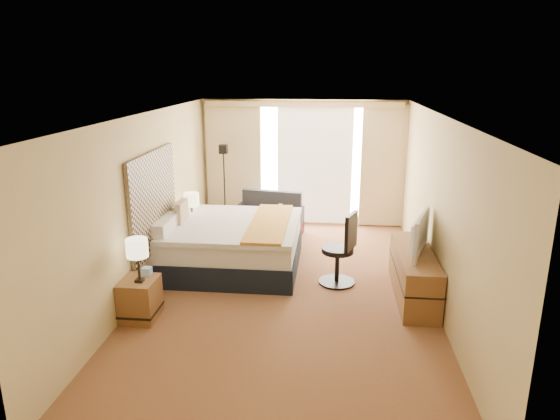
# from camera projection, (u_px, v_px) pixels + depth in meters

# --- Properties ---
(floor) EXTENTS (4.20, 7.00, 0.02)m
(floor) POSITION_uv_depth(u_px,v_px,m) (288.00, 290.00, 7.49)
(floor) COLOR maroon
(floor) RESTS_ON ground
(ceiling) EXTENTS (4.20, 7.00, 0.02)m
(ceiling) POSITION_uv_depth(u_px,v_px,m) (288.00, 115.00, 6.77)
(ceiling) COLOR silver
(ceiling) RESTS_ON wall_back
(wall_back) EXTENTS (4.20, 0.02, 2.60)m
(wall_back) POSITION_uv_depth(u_px,v_px,m) (303.00, 163.00, 10.47)
(wall_back) COLOR tan
(wall_back) RESTS_ON ground
(wall_front) EXTENTS (4.20, 0.02, 2.60)m
(wall_front) POSITION_uv_depth(u_px,v_px,m) (247.00, 331.00, 3.78)
(wall_front) COLOR tan
(wall_front) RESTS_ON ground
(wall_left) EXTENTS (0.02, 7.00, 2.60)m
(wall_left) POSITION_uv_depth(u_px,v_px,m) (146.00, 203.00, 7.34)
(wall_left) COLOR tan
(wall_left) RESTS_ON ground
(wall_right) EXTENTS (0.02, 7.00, 2.60)m
(wall_right) POSITION_uv_depth(u_px,v_px,m) (439.00, 211.00, 6.92)
(wall_right) COLOR tan
(wall_right) RESTS_ON ground
(headboard) EXTENTS (0.06, 1.85, 1.50)m
(headboard) POSITION_uv_depth(u_px,v_px,m) (154.00, 201.00, 7.53)
(headboard) COLOR black
(headboard) RESTS_ON wall_left
(nightstand_left) EXTENTS (0.45, 0.52, 0.55)m
(nightstand_left) POSITION_uv_depth(u_px,v_px,m) (140.00, 299.00, 6.59)
(nightstand_left) COLOR brown
(nightstand_left) RESTS_ON floor
(nightstand_right) EXTENTS (0.45, 0.52, 0.55)m
(nightstand_right) POSITION_uv_depth(u_px,v_px,m) (192.00, 237.00, 8.98)
(nightstand_right) COLOR brown
(nightstand_right) RESTS_ON floor
(media_dresser) EXTENTS (0.50, 1.80, 0.70)m
(media_dresser) POSITION_uv_depth(u_px,v_px,m) (414.00, 274.00, 7.20)
(media_dresser) COLOR brown
(media_dresser) RESTS_ON floor
(window) EXTENTS (2.30, 0.02, 2.30)m
(window) POSITION_uv_depth(u_px,v_px,m) (315.00, 162.00, 10.41)
(window) COLOR white
(window) RESTS_ON wall_back
(curtains) EXTENTS (4.12, 0.19, 2.56)m
(curtains) POSITION_uv_depth(u_px,v_px,m) (302.00, 158.00, 10.34)
(curtains) COLOR #CAB08E
(curtains) RESTS_ON floor
(bed) EXTENTS (2.28, 2.09, 1.11)m
(bed) POSITION_uv_depth(u_px,v_px,m) (229.00, 243.00, 8.29)
(bed) COLOR black
(bed) RESTS_ON floor
(loveseat) EXTENTS (1.43, 0.93, 0.83)m
(loveseat) POSITION_uv_depth(u_px,v_px,m) (269.00, 221.00, 9.97)
(loveseat) COLOR #521B17
(loveseat) RESTS_ON floor
(floor_lamp) EXTENTS (0.22, 0.22, 1.72)m
(floor_lamp) POSITION_uv_depth(u_px,v_px,m) (224.00, 169.00, 10.21)
(floor_lamp) COLOR black
(floor_lamp) RESTS_ON floor
(desk_chair) EXTENTS (0.57, 0.57, 1.15)m
(desk_chair) POSITION_uv_depth(u_px,v_px,m) (341.00, 253.00, 7.58)
(desk_chair) COLOR black
(desk_chair) RESTS_ON floor
(lamp_left) EXTENTS (0.28, 0.28, 0.59)m
(lamp_left) POSITION_uv_depth(u_px,v_px,m) (137.00, 249.00, 6.33)
(lamp_left) COLOR black
(lamp_left) RESTS_ON nightstand_left
(lamp_right) EXTENTS (0.27, 0.27, 0.57)m
(lamp_right) POSITION_uv_depth(u_px,v_px,m) (191.00, 200.00, 8.73)
(lamp_right) COLOR black
(lamp_right) RESTS_ON nightstand_right
(tissue_box) EXTENTS (0.12, 0.12, 0.11)m
(tissue_box) POSITION_uv_depth(u_px,v_px,m) (147.00, 271.00, 6.66)
(tissue_box) COLOR #8CABD8
(tissue_box) RESTS_ON nightstand_left
(telephone) EXTENTS (0.21, 0.19, 0.07)m
(telephone) POSITION_uv_depth(u_px,v_px,m) (195.00, 221.00, 8.91)
(telephone) COLOR black
(telephone) RESTS_ON nightstand_right
(television) EXTENTS (0.44, 0.99, 0.57)m
(television) POSITION_uv_depth(u_px,v_px,m) (414.00, 233.00, 6.99)
(television) COLOR black
(television) RESTS_ON media_dresser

